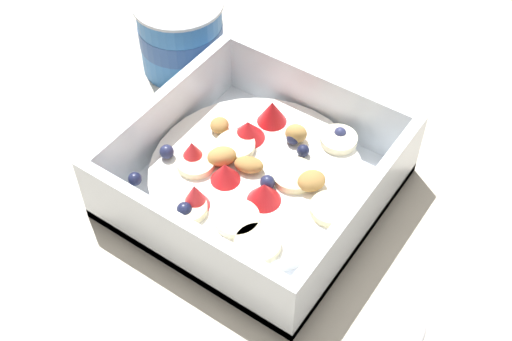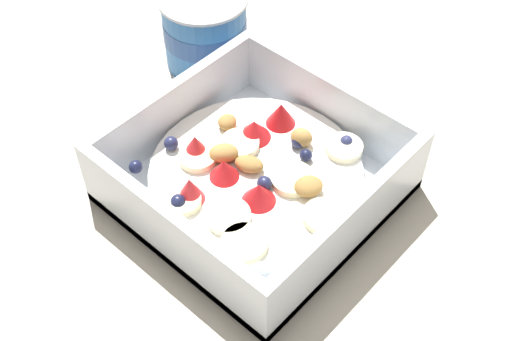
% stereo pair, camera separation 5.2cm
% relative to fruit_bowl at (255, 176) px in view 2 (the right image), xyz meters
% --- Properties ---
extents(ground_plane, '(2.40, 2.40, 0.00)m').
position_rel_fruit_bowl_xyz_m(ground_plane, '(0.02, 0.01, -0.02)').
color(ground_plane, beige).
extents(fruit_bowl, '(0.21, 0.21, 0.07)m').
position_rel_fruit_bowl_xyz_m(fruit_bowl, '(0.00, 0.00, 0.00)').
color(fruit_bowl, white).
rests_on(fruit_bowl, ground).
extents(yogurt_cup, '(0.09, 0.09, 0.08)m').
position_rel_fruit_bowl_xyz_m(yogurt_cup, '(-0.16, 0.10, 0.02)').
color(yogurt_cup, '#3370B7').
rests_on(yogurt_cup, ground).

